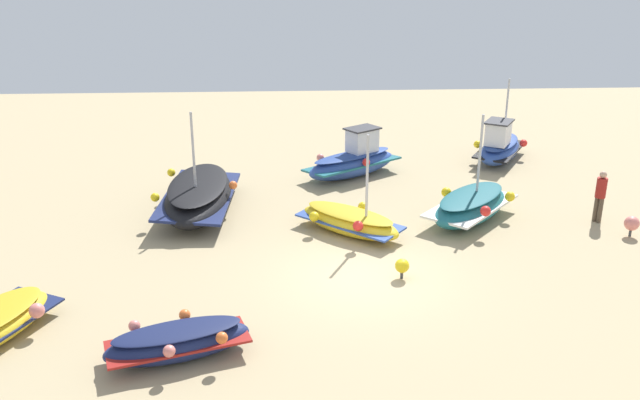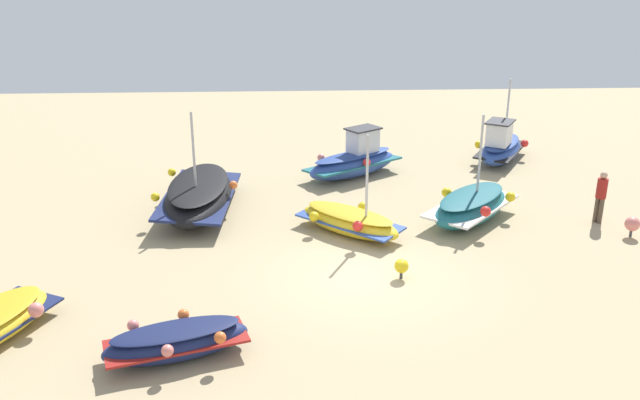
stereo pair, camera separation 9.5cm
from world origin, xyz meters
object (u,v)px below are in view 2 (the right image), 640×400
(fishing_boat_2, at_px, (199,195))
(fishing_boat_6, at_px, (349,221))
(fishing_boat_5, at_px, (501,147))
(fishing_boat_1, at_px, (354,161))
(fishing_boat_4, at_px, (177,341))
(mooring_buoy_1, at_px, (402,266))
(fishing_boat_3, at_px, (471,206))
(person_walking, at_px, (601,194))
(mooring_buoy_0, at_px, (632,224))

(fishing_boat_2, xyz_separation_m, fishing_boat_6, (-4.73, 2.03, -0.17))
(fishing_boat_5, bearing_deg, fishing_boat_1, -43.88)
(fishing_boat_4, distance_m, mooring_buoy_1, 6.30)
(fishing_boat_6, distance_m, mooring_buoy_1, 3.24)
(fishing_boat_3, distance_m, person_walking, 4.00)
(fishing_boat_1, height_order, mooring_buoy_0, fishing_boat_1)
(fishing_boat_2, height_order, mooring_buoy_0, fishing_boat_2)
(fishing_boat_2, bearing_deg, mooring_buoy_0, -98.14)
(fishing_boat_4, xyz_separation_m, fishing_boat_5, (-10.98, -13.56, 0.20))
(fishing_boat_5, bearing_deg, mooring_buoy_1, 1.87)
(fishing_boat_4, xyz_separation_m, person_walking, (-12.11, -6.95, 0.58))
(fishing_boat_3, distance_m, mooring_buoy_0, 4.72)
(fishing_boat_2, bearing_deg, fishing_boat_1, -54.01)
(person_walking, distance_m, mooring_buoy_0, 1.39)
(fishing_boat_1, height_order, fishing_boat_2, fishing_boat_2)
(fishing_boat_6, relative_size, person_walking, 2.01)
(fishing_boat_1, relative_size, mooring_buoy_0, 6.38)
(fishing_boat_6, height_order, mooring_buoy_1, fishing_boat_6)
(fishing_boat_2, distance_m, fishing_boat_5, 12.58)
(fishing_boat_6, xyz_separation_m, person_walking, (-7.90, -0.50, 0.57))
(fishing_boat_1, distance_m, fishing_boat_6, 5.52)
(fishing_boat_1, xyz_separation_m, fishing_boat_4, (4.88, 11.92, -0.21))
(fishing_boat_4, relative_size, mooring_buoy_0, 5.09)
(fishing_boat_3, height_order, fishing_boat_6, fishing_boat_3)
(fishing_boat_5, relative_size, fishing_boat_6, 1.12)
(mooring_buoy_0, xyz_separation_m, mooring_buoy_1, (7.31, 2.38, -0.06))
(fishing_boat_6, bearing_deg, fishing_boat_4, 98.27)
(mooring_buoy_0, height_order, mooring_buoy_1, mooring_buoy_0)
(fishing_boat_3, bearing_deg, fishing_boat_6, -36.18)
(fishing_boat_3, height_order, mooring_buoy_0, fishing_boat_3)
(fishing_boat_4, xyz_separation_m, fishing_boat_6, (-4.21, -6.44, 0.01))
(fishing_boat_3, xyz_separation_m, person_walking, (-3.96, 0.35, 0.47))
(fishing_boat_5, height_order, mooring_buoy_1, fishing_boat_5)
(fishing_boat_2, distance_m, person_walking, 12.73)
(fishing_boat_3, bearing_deg, fishing_boat_4, -6.59)
(fishing_boat_2, height_order, person_walking, fishing_boat_2)
(fishing_boat_4, bearing_deg, fishing_boat_1, -130.09)
(person_walking, bearing_deg, fishing_boat_4, 178.01)
(fishing_boat_1, height_order, fishing_boat_3, fishing_boat_3)
(fishing_boat_6, height_order, person_walking, fishing_boat_6)
(fishing_boat_5, relative_size, mooring_buoy_0, 5.97)
(fishing_boat_6, relative_size, mooring_buoy_0, 5.31)
(fishing_boat_6, bearing_deg, fishing_boat_5, -92.10)
(fishing_boat_5, distance_m, fishing_boat_6, 9.83)
(fishing_boat_5, height_order, mooring_buoy_0, fishing_boat_5)
(fishing_boat_6, height_order, mooring_buoy_0, fishing_boat_6)
(fishing_boat_5, xyz_separation_m, person_walking, (-1.13, 6.62, 0.38))
(mooring_buoy_1, bearing_deg, fishing_boat_3, -126.05)
(person_walking, bearing_deg, fishing_boat_3, 143.10)
(fishing_boat_6, distance_m, mooring_buoy_0, 8.44)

